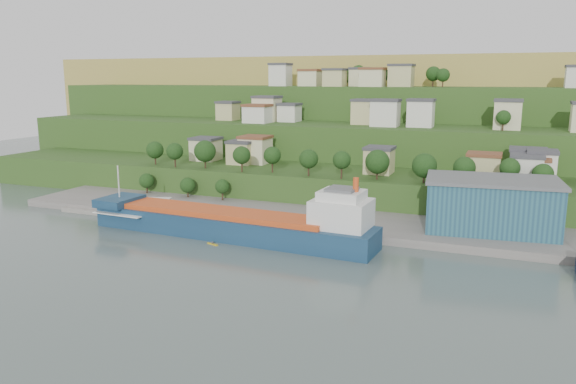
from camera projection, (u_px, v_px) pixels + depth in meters
The scene contains 10 objects.
ground at pixel (280, 254), 125.30m from camera, with size 500.00×500.00×0.00m, color #455450.
quay at pixel (394, 231), 143.47m from camera, with size 220.00×26.00×4.00m, color slate.
pebble_beach at pixel (137, 211), 165.35m from camera, with size 40.00×18.00×2.40m, color slate.
hillside at pixel (411, 156), 278.67m from camera, with size 360.00×210.17×96.00m.
cargo_ship_near at pixel (238, 226), 137.34m from camera, with size 74.70×15.53×19.06m.
warehouse at pixel (491, 204), 136.22m from camera, with size 32.80×22.10×12.80m.
caravan at pixel (159, 203), 162.51m from camera, with size 6.87×2.86×3.21m, color white.
dinghy at pixel (172, 214), 154.96m from camera, with size 4.15×1.55×0.83m, color silver.
kayak_orange at pixel (226, 242), 133.78m from camera, with size 3.19×1.82×0.81m.
kayak_yellow at pixel (213, 244), 132.12m from camera, with size 3.22×1.52×0.80m.
Camera 1 is at (46.25, -110.72, 38.69)m, focal length 35.00 mm.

